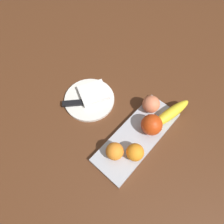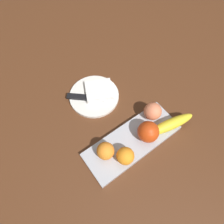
# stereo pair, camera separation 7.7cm
# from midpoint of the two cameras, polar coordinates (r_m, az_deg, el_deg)

# --- Properties ---
(ground_plane) EXTENTS (2.40, 2.40, 0.00)m
(ground_plane) POSITION_cam_midpoint_polar(r_m,az_deg,el_deg) (0.77, 9.00, -10.41)
(ground_plane) COLOR #542E19
(fruit_tray) EXTENTS (0.37, 0.14, 0.02)m
(fruit_tray) POSITION_cam_midpoint_polar(r_m,az_deg,el_deg) (0.77, 8.55, -8.32)
(fruit_tray) COLOR #B0B4BF
(fruit_tray) RESTS_ON ground_plane
(apple) EXTENTS (0.08, 0.08, 0.08)m
(apple) POSITION_cam_midpoint_polar(r_m,az_deg,el_deg) (0.74, 13.06, -5.72)
(apple) COLOR #CB3E12
(apple) RESTS_ON fruit_tray
(banana) EXTENTS (0.19, 0.08, 0.04)m
(banana) POSITION_cam_midpoint_polar(r_m,az_deg,el_deg) (0.80, 18.87, -3.51)
(banana) COLOR yellow
(banana) RESTS_ON fruit_tray
(orange_near_apple) EXTENTS (0.06, 0.06, 0.06)m
(orange_near_apple) POSITION_cam_midpoint_polar(r_m,az_deg,el_deg) (0.71, 1.32, -11.13)
(orange_near_apple) COLOR orange
(orange_near_apple) RESTS_ON fruit_tray
(orange_near_banana) EXTENTS (0.06, 0.06, 0.06)m
(orange_near_banana) POSITION_cam_midpoint_polar(r_m,az_deg,el_deg) (0.71, 6.94, -12.41)
(orange_near_banana) COLOR orange
(orange_near_banana) RESTS_ON fruit_tray
(peach) EXTENTS (0.07, 0.07, 0.07)m
(peach) POSITION_cam_midpoint_polar(r_m,az_deg,el_deg) (0.79, 14.08, -0.04)
(peach) COLOR #E57C55
(peach) RESTS_ON fruit_tray
(dinner_plate) EXTENTS (0.21, 0.21, 0.01)m
(dinner_plate) POSITION_cam_midpoint_polar(r_m,az_deg,el_deg) (0.86, -2.46, 4.30)
(dinner_plate) COLOR white
(dinner_plate) RESTS_ON ground_plane
(folded_napkin) EXTENTS (0.14, 0.14, 0.02)m
(folded_napkin) POSITION_cam_midpoint_polar(r_m,az_deg,el_deg) (0.85, -1.07, 5.80)
(folded_napkin) COLOR white
(folded_napkin) RESTS_ON dinner_plate
(knife) EXTENTS (0.15, 0.14, 0.01)m
(knife) POSITION_cam_midpoint_polar(r_m,az_deg,el_deg) (0.85, -5.95, 3.89)
(knife) COLOR silver
(knife) RESTS_ON dinner_plate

